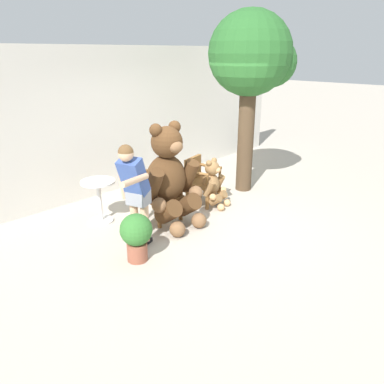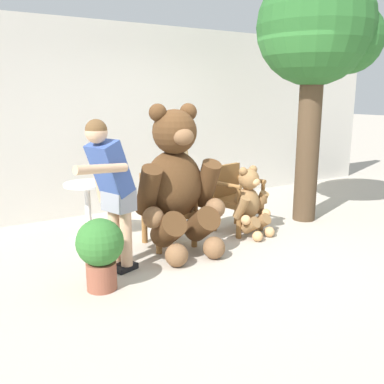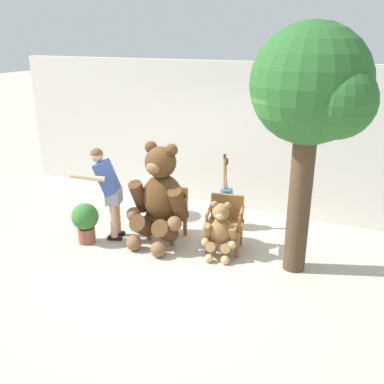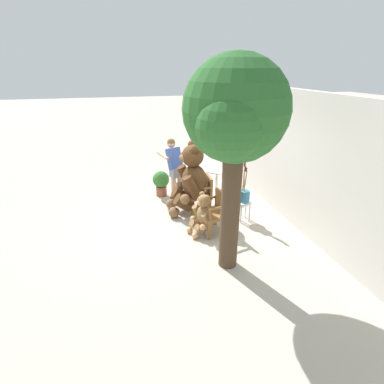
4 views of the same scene
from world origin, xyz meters
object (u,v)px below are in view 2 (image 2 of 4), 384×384
wooden_chair_right (235,196)px  teddy_bear_large (177,181)px  teddy_bear_small (250,202)px  potted_plant (100,249)px  round_side_table (88,205)px  patio_tree (320,34)px  wooden_chair_left (167,206)px  white_stool (186,195)px  brush_bucket (186,176)px  person_visitor (111,184)px

wooden_chair_right → teddy_bear_large: size_ratio=0.51×
teddy_bear_small → potted_plant: bearing=-166.9°
round_side_table → patio_tree: patio_tree is taller
wooden_chair_left → white_stool: size_ratio=1.87×
teddy_bear_large → brush_bucket: 1.29m
wooden_chair_right → white_stool: wooden_chair_right is taller
white_stool → potted_plant: (-1.86, -1.56, 0.04)m
wooden_chair_right → white_stool: (-0.28, 0.77, -0.11)m
teddy_bear_small → potted_plant: teddy_bear_small is taller
person_visitor → teddy_bear_small: bearing=5.4°
wooden_chair_right → brush_bucket: brush_bucket is taller
wooden_chair_right → round_side_table: size_ratio=1.19×
patio_tree → round_side_table: bearing=164.5°
patio_tree → teddy_bear_large: bearing=-178.0°
wooden_chair_left → wooden_chair_right: (1.02, -0.00, 0.00)m
wooden_chair_left → teddy_bear_large: teddy_bear_large is taller
wooden_chair_right → patio_tree: patio_tree is taller
wooden_chair_left → potted_plant: bearing=-144.7°
wooden_chair_right → brush_bucket: bearing=110.5°
brush_bucket → potted_plant: size_ratio=1.32×
person_visitor → wooden_chair_left: bearing=28.5°
teddy_bear_small → potted_plant: 2.22m
wooden_chair_left → patio_tree: 3.07m
wooden_chair_left → brush_bucket: size_ratio=0.96×
teddy_bear_small → patio_tree: (1.19, 0.09, 2.12)m
wooden_chair_right → potted_plant: 2.28m
teddy_bear_large → white_stool: teddy_bear_large is taller
white_stool → brush_bucket: bearing=-122.3°
teddy_bear_small → brush_bucket: (-0.31, 1.05, 0.20)m
round_side_table → wooden_chair_left: bearing=-39.9°
wooden_chair_left → person_visitor: size_ratio=0.55×
person_visitor → patio_tree: (3.10, 0.28, 1.63)m
teddy_bear_small → teddy_bear_large: bearing=179.1°
person_visitor → round_side_table: size_ratio=2.16×
teddy_bear_large → round_side_table: bearing=129.6°
teddy_bear_large → white_stool: (0.75, 1.04, -0.47)m
brush_bucket → wooden_chair_right: bearing=-69.5°
wooden_chair_left → brush_bucket: (0.74, 0.76, 0.17)m
wooden_chair_left → wooden_chair_right: 1.02m
white_stool → potted_plant: bearing=-140.0°
wooden_chair_left → brush_bucket: bearing=46.0°
teddy_bear_small → brush_bucket: brush_bucket is taller
person_visitor → brush_bucket: size_ratio=1.74×
brush_bucket → potted_plant: bearing=-140.0°
brush_bucket → wooden_chair_left: bearing=-134.0°
wooden_chair_left → teddy_bear_large: bearing=-91.6°
person_visitor → teddy_bear_large: bearing=13.0°
potted_plant → teddy_bear_small: bearing=13.1°
brush_bucket → potted_plant: 2.43m
teddy_bear_small → round_side_table: (-1.80, 0.92, 0.01)m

